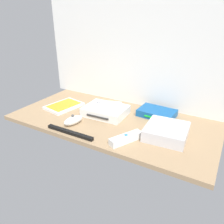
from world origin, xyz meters
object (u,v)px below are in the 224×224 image
Objects in this scene: network_router at (157,113)px; remote_classic_pad at (106,105)px; game_console at (106,111)px; remote_nunchuk at (73,120)px; remote_wand at (126,138)px; mini_computer at (166,131)px; sensor_bar at (70,132)px; game_case at (64,106)px.

remote_classic_pad is at bearing -150.19° from network_router.
game_console is 18.35cm from remote_nunchuk.
remote_nunchuk is (-28.40, 1.38, 0.53)cm from remote_wand.
mini_computer is at bearing -13.03° from game_console.
game_console is 27.44cm from remote_wand.
network_router is 1.25× the size of remote_wand.
remote_classic_pad reaches higher than sensor_bar.
mini_computer is 1.68× the size of remote_nunchuk.
remote_nunchuk reaches higher than game_case.
remote_wand is at bearing -43.65° from game_console.
remote_classic_pad is 0.67× the size of sensor_bar.
game_case is at bearing 134.82° from sensor_bar.
game_console is 25.37cm from game_case.
game_case is (-58.98, 3.48, -1.88)cm from mini_computer.
sensor_bar is at bearing -138.42° from remote_wand.
sensor_bar is at bearing -123.77° from network_router.
game_console is at bearing 148.94° from remote_classic_pad.
remote_nunchuk reaches higher than remote_wand.
mini_computer is 0.98× the size of network_router.
remote_nunchuk is (-7.72, -16.64, -0.16)cm from game_console.
game_console reaches higher than remote_wand.
remote_nunchuk is 0.67× the size of remote_classic_pad.
remote_nunchuk is at bearing -132.30° from remote_classic_pad.
network_router reaches higher than game_case.
network_router is at bearing 111.27° from remote_wand.
remote_nunchuk is at bearing 118.68° from sensor_bar.
game_console is 1.17× the size of network_router.
remote_classic_pad is at bearing -17.46° from game_console.
game_console is at bearing -150.78° from network_router.
sensor_bar is (4.33, -7.82, -1.34)cm from remote_nunchuk.
remote_wand is at bearing -138.04° from mini_computer.
game_case is at bearing 156.75° from remote_nunchuk.
mini_computer reaches higher than network_router.
remote_classic_pad is (-20.29, 17.92, 3.90)cm from remote_wand.
game_case is 50.72cm from network_router.
game_console is 1.46× the size of remote_wand.
remote_classic_pad is (-33.40, 6.13, 2.77)cm from mini_computer.
mini_computer is 0.86× the size of game_case.
network_router is at bearing 10.76° from remote_classic_pad.
remote_nunchuk reaches higher than network_router.
mini_computer reaches higher than remote_wand.
remote_classic_pad is at bearing 165.15° from remote_wand.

